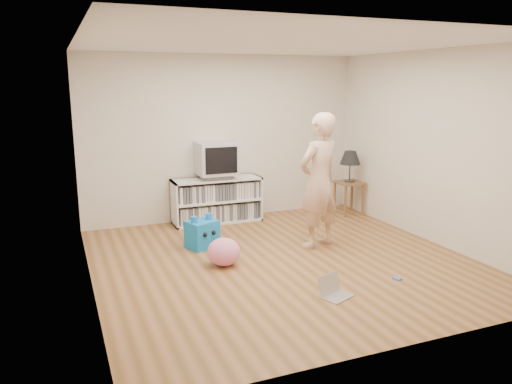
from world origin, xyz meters
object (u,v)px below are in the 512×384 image
object	(u,v)px
person	(319,181)
plush_blue	(202,234)
media_unit	(217,200)
laptop	(333,290)
side_table	(349,190)
table_lamp	(350,158)
crt_tv	(216,158)
plush_pink	(224,252)
dvd_deck	(217,176)

from	to	relation	value
person	plush_blue	distance (m)	1.70
media_unit	laptop	bearing A→B (deg)	-85.49
side_table	table_lamp	world-z (taller)	table_lamp
table_lamp	crt_tv	bearing A→B (deg)	170.51
table_lamp	person	size ratio (longest dim) A/B	0.29
laptop	plush_pink	world-z (taller)	plush_pink
crt_tv	side_table	world-z (taller)	crt_tv
crt_tv	media_unit	bearing A→B (deg)	90.00
table_lamp	plush_blue	xyz separation A→B (m)	(-2.76, -0.77, -0.75)
crt_tv	person	distance (m)	1.89
media_unit	table_lamp	xyz separation A→B (m)	(2.19, -0.39, 0.59)
laptop	plush_blue	distance (m)	2.18
side_table	laptop	size ratio (longest dim) A/B	1.41
dvd_deck	side_table	world-z (taller)	dvd_deck
plush_blue	laptop	bearing A→B (deg)	-89.02
media_unit	crt_tv	distance (m)	0.67
person	plush_blue	size ratio (longest dim) A/B	3.82
crt_tv	plush_pink	xyz separation A→B (m)	(-0.52, -1.88, -0.85)
table_lamp	laptop	xyz separation A→B (m)	(-1.94, -2.79, -0.88)
person	laptop	distance (m)	1.82
media_unit	crt_tv	world-z (taller)	crt_tv
plush_pink	person	bearing A→B (deg)	8.97
table_lamp	plush_blue	size ratio (longest dim) A/B	1.10
dvd_deck	side_table	bearing A→B (deg)	-9.58
crt_tv	table_lamp	xyz separation A→B (m)	(2.19, -0.37, -0.08)
crt_tv	side_table	xyz separation A→B (m)	(2.19, -0.37, -0.60)
table_lamp	laptop	distance (m)	3.51
dvd_deck	crt_tv	world-z (taller)	crt_tv
media_unit	dvd_deck	world-z (taller)	dvd_deck
plush_blue	plush_pink	world-z (taller)	plush_blue
media_unit	person	size ratio (longest dim) A/B	0.78
side_table	plush_pink	size ratio (longest dim) A/B	1.38
crt_tv	person	world-z (taller)	person
dvd_deck	crt_tv	xyz separation A→B (m)	(-0.00, -0.00, 0.29)
media_unit	crt_tv	bearing A→B (deg)	-90.00
media_unit	plush_blue	xyz separation A→B (m)	(-0.57, -1.15, -0.16)
crt_tv	side_table	distance (m)	2.30
crt_tv	table_lamp	bearing A→B (deg)	-9.49
laptop	plush_pink	size ratio (longest dim) A/B	0.98
table_lamp	plush_blue	bearing A→B (deg)	-164.48
person	plush_pink	xyz separation A→B (m)	(-1.40, -0.22, -0.73)
laptop	crt_tv	bearing A→B (deg)	72.07
side_table	media_unit	bearing A→B (deg)	170.03
table_lamp	plush_pink	world-z (taller)	table_lamp
media_unit	person	distance (m)	1.98
dvd_deck	person	world-z (taller)	person
crt_tv	plush_pink	size ratio (longest dim) A/B	1.50
plush_blue	table_lamp	bearing A→B (deg)	-5.64
laptop	table_lamp	bearing A→B (deg)	32.66
dvd_deck	person	bearing A→B (deg)	-62.10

